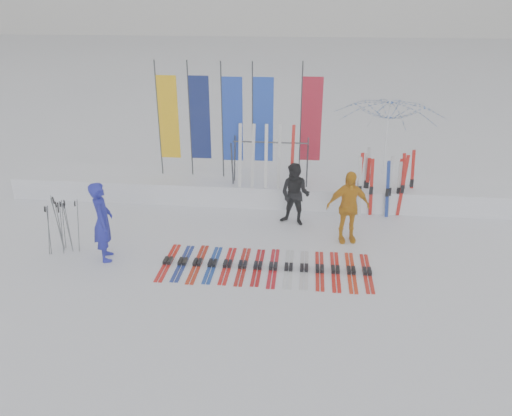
# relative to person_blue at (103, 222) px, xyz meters

# --- Properties ---
(ground) EXTENTS (120.00, 120.00, 0.00)m
(ground) POSITION_rel_person_blue_xyz_m (3.04, -0.75, -0.90)
(ground) COLOR white
(ground) RESTS_ON ground
(snow_bank) EXTENTS (14.00, 1.60, 0.60)m
(snow_bank) POSITION_rel_person_blue_xyz_m (3.04, 3.85, -0.60)
(snow_bank) COLOR white
(snow_bank) RESTS_ON ground
(person_blue) EXTENTS (0.62, 0.76, 1.80)m
(person_blue) POSITION_rel_person_blue_xyz_m (0.00, 0.00, 0.00)
(person_blue) COLOR #1B20A3
(person_blue) RESTS_ON ground
(person_black) EXTENTS (0.93, 0.82, 1.60)m
(person_black) POSITION_rel_person_blue_xyz_m (4.08, 2.24, -0.10)
(person_black) COLOR black
(person_black) RESTS_ON ground
(person_yellow) EXTENTS (1.08, 0.62, 1.74)m
(person_yellow) POSITION_rel_person_blue_xyz_m (5.33, 1.43, -0.03)
(person_yellow) COLOR orange
(person_yellow) RESTS_ON ground
(tent_canopy) EXTENTS (4.00, 4.04, 2.80)m
(tent_canopy) POSITION_rel_person_blue_xyz_m (6.56, 4.82, 0.50)
(tent_canopy) COLOR white
(tent_canopy) RESTS_ON ground
(ski_row) EXTENTS (4.47, 1.68, 0.07)m
(ski_row) POSITION_rel_person_blue_xyz_m (3.55, -0.05, -0.86)
(ski_row) COLOR red
(ski_row) RESTS_ON ground
(pole_cluster) EXTENTS (0.70, 0.55, 1.26)m
(pole_cluster) POSITION_rel_person_blue_xyz_m (-1.11, 0.26, -0.29)
(pole_cluster) COLOR #595B60
(pole_cluster) RESTS_ON ground
(feather_flags) EXTENTS (4.52, 0.26, 3.20)m
(feather_flags) POSITION_rel_person_blue_xyz_m (2.30, 4.00, 1.35)
(feather_flags) COLOR #383A3F
(feather_flags) RESTS_ON ground
(ski_rack) EXTENTS (2.04, 0.80, 1.23)m
(ski_rack) POSITION_rel_person_blue_xyz_m (3.35, 3.45, 0.48)
(ski_rack) COLOR #383A3F
(ski_rack) RESTS_ON ground
(upright_skis) EXTENTS (1.51, 1.09, 1.69)m
(upright_skis) POSITION_rel_person_blue_xyz_m (6.39, 3.24, -0.11)
(upright_skis) COLOR navy
(upright_skis) RESTS_ON ground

